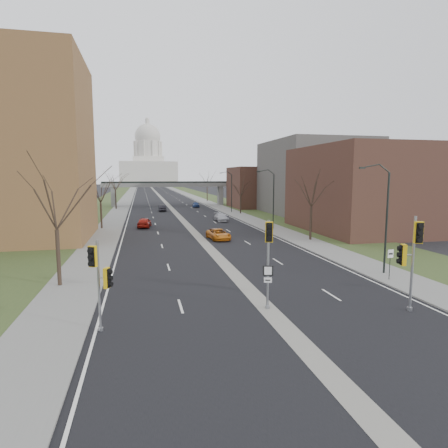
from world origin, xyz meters
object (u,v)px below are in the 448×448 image
object	(u,v)px
signal_pole_median	(269,249)
car_right_mid	(221,217)
signal_pole_left	(100,273)
car_right_near	(218,234)
car_right_far	(196,205)
signal_pole_right	(411,250)
speed_limit_sign	(390,259)
car_left_near	(144,222)
car_left_far	(162,208)

from	to	relation	value
signal_pole_median	car_right_mid	world-z (taller)	signal_pole_median
signal_pole_left	car_right_mid	bearing A→B (deg)	93.97
car_right_mid	car_right_near	bearing A→B (deg)	-104.29
signal_pole_left	car_right_far	world-z (taller)	signal_pole_left
signal_pole_right	speed_limit_sign	bearing A→B (deg)	80.70
speed_limit_sign	car_left_near	size ratio (longest dim) A/B	0.50
signal_pole_median	car_right_near	xyz separation A→B (m)	(2.20, 24.94, -3.05)
signal_pole_median	signal_pole_right	distance (m)	8.12
speed_limit_sign	car_right_near	xyz separation A→B (m)	(-8.83, 20.95, -1.03)
car_right_far	signal_pole_left	bearing A→B (deg)	-98.13
speed_limit_sign	car_right_far	size ratio (longest dim) A/B	0.58
signal_pole_median	car_right_near	bearing A→B (deg)	100.62
signal_pole_left	car_right_far	xyz separation A→B (m)	(15.62, 74.68, -2.41)
car_left_near	car_right_near	distance (m)	15.93
signal_pole_left	signal_pole_right	bearing A→B (deg)	20.64
signal_pole_right	car_right_near	world-z (taller)	signal_pole_right
signal_pole_median	car_right_mid	xyz separation A→B (m)	(6.50, 43.43, -3.03)
signal_pole_left	car_right_mid	size ratio (longest dim) A/B	1.01
signal_pole_median	speed_limit_sign	size ratio (longest dim) A/B	2.34
car_left_far	car_right_mid	world-z (taller)	car_left_far
car_right_near	speed_limit_sign	bearing A→B (deg)	-72.43
car_right_near	car_right_far	bearing A→B (deg)	79.75
car_left_near	speed_limit_sign	bearing A→B (deg)	125.10
signal_pole_right	signal_pole_median	bearing A→B (deg)	-175.50
signal_pole_left	speed_limit_sign	world-z (taller)	signal_pole_left
signal_pole_left	car_left_far	xyz separation A→B (m)	(6.65, 65.51, -2.38)
signal_pole_median	car_right_near	distance (m)	25.22
speed_limit_sign	car_right_near	distance (m)	22.76
signal_pole_left	car_right_far	bearing A→B (deg)	101.57
speed_limit_sign	car_left_near	distance (m)	38.50
car_right_far	car_left_far	bearing A→B (deg)	-130.68
signal_pole_median	speed_limit_sign	world-z (taller)	signal_pole_median
car_right_mid	car_left_near	bearing A→B (deg)	-159.39
signal_pole_left	speed_limit_sign	xyz separation A→B (m)	(20.23, 5.14, -1.40)
car_left_near	car_right_far	xyz separation A→B (m)	(13.11, 35.38, -0.10)
signal_pole_right	car_left_far	size ratio (longest dim) A/B	1.30
car_right_near	signal_pole_left	bearing A→B (deg)	-118.90
car_left_near	car_right_near	world-z (taller)	car_left_near
car_right_near	car_right_mid	world-z (taller)	car_right_mid
signal_pole_left	car_left_near	size ratio (longest dim) A/B	1.04
signal_pole_right	car_right_far	xyz separation A→B (m)	(-1.46, 75.50, -2.99)
car_right_near	car_right_mid	size ratio (longest dim) A/B	1.02
car_right_near	car_right_far	world-z (taller)	car_right_far
car_left_near	car_right_near	size ratio (longest dim) A/B	0.95
speed_limit_sign	car_right_far	xyz separation A→B (m)	(-4.61, 69.54, -1.01)
signal_pole_right	speed_limit_sign	world-z (taller)	signal_pole_right
signal_pole_median	car_right_far	distance (m)	73.87
speed_limit_sign	car_left_far	world-z (taller)	speed_limit_sign
signal_pole_right	car_right_mid	xyz separation A→B (m)	(-1.37, 45.40, -2.98)
car_right_near	car_right_far	distance (m)	48.77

